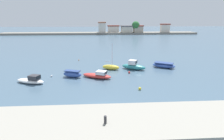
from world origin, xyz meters
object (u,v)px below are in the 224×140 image
moored_boat_2 (98,75)px  moored_boat_3 (111,67)px  mooring_bollard (105,120)px  mooring_buoy_1 (129,72)px  moored_boat_5 (164,65)px  mooring_buoy_2 (51,76)px  moored_boat_0 (31,80)px  mooring_buoy_0 (140,88)px  mooring_buoy_3 (79,60)px  moored_boat_1 (72,74)px  moored_boat_4 (134,66)px

moored_boat_2 → moored_boat_3: 5.89m
mooring_bollard → mooring_buoy_1: mooring_bollard is taller
moored_boat_2 → mooring_buoy_1: 6.48m
moored_boat_5 → mooring_buoy_2: (-22.23, -4.88, -0.36)m
moored_boat_2 → mooring_buoy_2: 8.36m
moored_boat_0 → moored_boat_2: 10.89m
moored_boat_0 → mooring_buoy_1: moored_boat_0 is taller
mooring_bollard → moored_boat_3: size_ratio=0.11×
mooring_bollard → mooring_buoy_2: mooring_bollard is taller
mooring_buoy_0 → mooring_buoy_3: (-11.13, 19.91, -0.09)m
mooring_buoy_1 → moored_boat_1: bearing=-170.9°
mooring_bollard → mooring_buoy_3: (-5.72, 32.60, -2.84)m
moored_boat_0 → moored_boat_4: 19.37m
moored_boat_0 → moored_boat_1: bearing=43.2°
moored_boat_4 → mooring_buoy_2: moored_boat_4 is taller
moored_boat_5 → mooring_buoy_0: bearing=-93.6°
moored_boat_5 → mooring_buoy_2: size_ratio=14.82×
mooring_buoy_1 → mooring_buoy_2: 14.35m
mooring_buoy_3 → moored_boat_5: bearing=-23.0°
moored_boat_3 → moored_boat_5: bearing=23.5°
mooring_bollard → mooring_buoy_3: bearing=100.0°
moored_boat_1 → mooring_buoy_2: size_ratio=10.89×
moored_boat_0 → moored_boat_2: moored_boat_0 is taller
moored_boat_0 → mooring_buoy_0: bearing=6.6°
mooring_buoy_2 → mooring_buoy_3: mooring_buoy_2 is taller
moored_boat_2 → mooring_buoy_1: size_ratio=13.94×
mooring_bollard → moored_boat_1: mooring_bollard is taller
moored_boat_3 → mooring_buoy_3: moored_boat_3 is taller
moored_boat_0 → moored_boat_1: size_ratio=1.40×
moored_boat_0 → moored_boat_1: 6.78m
moored_boat_2 → mooring_buoy_3: size_ratio=22.30×
moored_boat_0 → mooring_buoy_2: size_ratio=15.30×
moored_boat_5 → mooring_bollard: bearing=-88.9°
mooring_bollard → mooring_buoy_1: (5.13, 21.03, -2.77)m
mooring_buoy_1 → moored_boat_5: bearing=24.4°
moored_boat_5 → mooring_buoy_2: 22.76m
moored_boat_2 → mooring_buoy_0: bearing=-20.0°
moored_boat_0 → moored_boat_3: (13.35, 7.26, 0.03)m
moored_boat_0 → moored_boat_3: bearing=48.2°
moored_boat_3 → moored_boat_5: size_ratio=1.08×
moored_boat_4 → moored_boat_3: bearing=-154.0°
moored_boat_5 → moored_boat_1: bearing=-135.0°
mooring_buoy_2 → moored_boat_3: bearing=20.8°
moored_boat_2 → moored_boat_3: moored_boat_3 is taller
mooring_buoy_0 → mooring_buoy_3: bearing=119.2°
moored_boat_0 → mooring_buoy_2: (2.43, 3.10, -0.32)m
mooring_buoy_1 → mooring_buoy_2: bearing=-174.9°
moored_boat_4 → mooring_buoy_2: 16.10m
moored_boat_1 → mooring_buoy_0: bearing=-12.1°
mooring_buoy_3 → moored_boat_4: bearing=-36.1°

